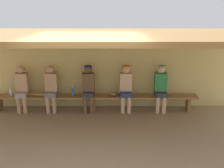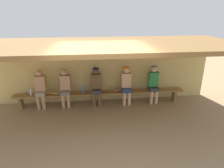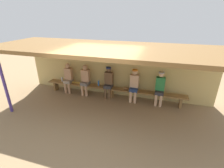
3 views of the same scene
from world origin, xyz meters
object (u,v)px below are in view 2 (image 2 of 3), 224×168
(player_in_white, at_px, (154,83))
(player_with_sunglasses, at_px, (65,86))
(bench, at_px, (100,94))
(player_shirtless_tan, at_px, (40,87))
(water_bottle_blue, at_px, (31,92))
(player_middle, at_px, (96,85))
(player_near_post, at_px, (126,84))
(water_bottle_orange, at_px, (83,89))
(baseball_glove_tan, at_px, (117,90))
(baseball_bat, at_px, (54,93))

(player_in_white, height_order, player_with_sunglasses, player_in_white)
(bench, bearing_deg, player_shirtless_tan, 179.91)
(player_shirtless_tan, xyz_separation_m, water_bottle_blue, (-0.35, 0.01, -0.17))
(player_in_white, height_order, player_middle, same)
(bench, distance_m, player_in_white, 1.96)
(bench, relative_size, player_near_post, 4.46)
(player_shirtless_tan, height_order, water_bottle_orange, player_shirtless_tan)
(bench, bearing_deg, player_in_white, 0.11)
(player_shirtless_tan, distance_m, water_bottle_blue, 0.39)
(player_near_post, bearing_deg, player_shirtless_tan, -179.99)
(baseball_glove_tan, bearing_deg, water_bottle_orange, 156.87)
(bench, relative_size, player_with_sunglasses, 4.49)
(water_bottle_blue, bearing_deg, water_bottle_orange, 0.49)
(player_shirtless_tan, relative_size, player_middle, 0.99)
(bench, distance_m, baseball_bat, 1.63)
(baseball_glove_tan, bearing_deg, water_bottle_blue, 157.35)
(water_bottle_blue, relative_size, water_bottle_orange, 0.76)
(player_with_sunglasses, bearing_deg, baseball_bat, -179.58)
(water_bottle_orange, bearing_deg, player_shirtless_tan, -178.84)
(player_middle, bearing_deg, baseball_glove_tan, 1.74)
(bench, distance_m, player_near_post, 1.00)
(player_middle, xyz_separation_m, baseball_bat, (-1.48, -0.00, -0.25))
(player_in_white, bearing_deg, player_middle, 180.00)
(player_near_post, height_order, player_in_white, same)
(water_bottle_blue, relative_size, baseball_glove_tan, 0.85)
(player_shirtless_tan, bearing_deg, player_near_post, 0.01)
(player_shirtless_tan, bearing_deg, water_bottle_blue, 177.73)
(player_with_sunglasses, height_order, water_bottle_blue, player_with_sunglasses)
(player_with_sunglasses, height_order, baseball_glove_tan, player_with_sunglasses)
(player_shirtless_tan, relative_size, baseball_glove_tan, 5.56)
(player_near_post, xyz_separation_m, water_bottle_orange, (-1.54, 0.03, -0.16))
(player_in_white, height_order, baseball_glove_tan, player_in_white)
(player_shirtless_tan, bearing_deg, bench, -0.09)
(bench, relative_size, player_middle, 4.46)
(player_middle, height_order, baseball_bat, player_middle)
(player_shirtless_tan, distance_m, player_with_sunglasses, 0.83)
(bench, xyz_separation_m, player_with_sunglasses, (-1.20, 0.00, 0.34))
(water_bottle_orange, bearing_deg, player_with_sunglasses, -177.24)
(baseball_glove_tan, bearing_deg, bench, 159.69)
(player_in_white, relative_size, player_shirtless_tan, 1.01)
(player_in_white, xyz_separation_m, water_bottle_blue, (-4.31, 0.01, -0.19))
(player_shirtless_tan, bearing_deg, baseball_glove_tan, 0.49)
(player_shirtless_tan, relative_size, water_bottle_orange, 4.95)
(water_bottle_blue, height_order, baseball_bat, water_bottle_blue)
(player_middle, relative_size, baseball_glove_tan, 5.60)
(player_shirtless_tan, relative_size, baseball_bat, 1.67)
(player_in_white, distance_m, player_shirtless_tan, 3.96)
(player_with_sunglasses, xyz_separation_m, baseball_glove_tan, (1.79, 0.02, -0.22))
(player_with_sunglasses, bearing_deg, player_near_post, 0.01)
(water_bottle_orange, distance_m, baseball_bat, 1.03)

